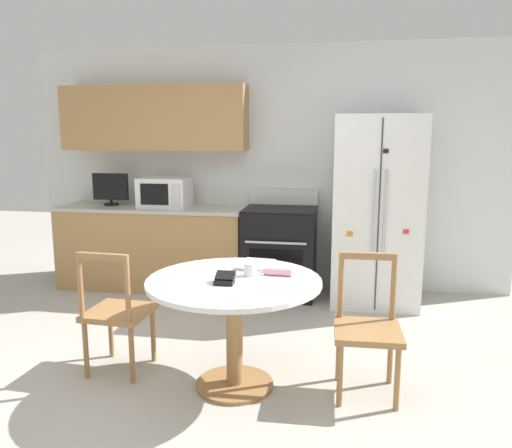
{
  "coord_description": "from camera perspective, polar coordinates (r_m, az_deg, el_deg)",
  "views": [
    {
      "loc": [
        0.83,
        -2.79,
        1.67
      ],
      "look_at": [
        0.15,
        1.15,
        0.95
      ],
      "focal_mm": 35.0,
      "sensor_mm": 36.0,
      "label": 1
    }
  ],
  "objects": [
    {
      "name": "dining_chair_left",
      "position": [
        3.68,
        -15.59,
        -9.76
      ],
      "size": [
        0.44,
        0.44,
        0.9
      ],
      "rotation": [
        0.0,
        0.0,
        6.23
      ],
      "color": "#9E7042",
      "rests_on": "ground_plane"
    },
    {
      "name": "folded_napkin",
      "position": [
        3.32,
        2.53,
        -5.46
      ],
      "size": [
        0.19,
        0.06,
        0.05
      ],
      "color": "pink",
      "rests_on": "dining_table"
    },
    {
      "name": "refrigerator",
      "position": [
        5.06,
        13.56,
        1.48
      ],
      "size": [
        0.84,
        0.78,
        1.85
      ],
      "color": "white",
      "rests_on": "ground_plane"
    },
    {
      "name": "mail_stack",
      "position": [
        3.55,
        -0.03,
        -4.68
      ],
      "size": [
        0.29,
        0.35,
        0.02
      ],
      "color": "white",
      "rests_on": "dining_table"
    },
    {
      "name": "ground_plane",
      "position": [
        3.35,
        -6.21,
        -19.73
      ],
      "size": [
        14.0,
        14.0,
        0.0
      ],
      "primitive_type": "plane",
      "color": "#B2ADA3"
    },
    {
      "name": "back_wall",
      "position": [
        5.5,
        -2.1,
        7.81
      ],
      "size": [
        5.2,
        0.44,
        2.6
      ],
      "color": "silver",
      "rests_on": "ground_plane"
    },
    {
      "name": "candle_glass",
      "position": [
        3.31,
        -0.7,
        -5.32
      ],
      "size": [
        0.08,
        0.08,
        0.09
      ],
      "color": "silver",
      "rests_on": "dining_table"
    },
    {
      "name": "countertop_tv",
      "position": [
        5.71,
        -16.28,
        3.97
      ],
      "size": [
        0.4,
        0.16,
        0.35
      ],
      "color": "black",
      "rests_on": "kitchen_counter"
    },
    {
      "name": "wallet",
      "position": [
        3.15,
        -3.59,
        -6.32
      ],
      "size": [
        0.12,
        0.13,
        0.07
      ],
      "color": "black",
      "rests_on": "dining_table"
    },
    {
      "name": "dining_table",
      "position": [
        3.3,
        -2.51,
        -8.87
      ],
      "size": [
        1.14,
        1.14,
        0.75
      ],
      "color": "white",
      "rests_on": "ground_plane"
    },
    {
      "name": "kitchen_counter",
      "position": [
        5.6,
        -11.58,
        -2.57
      ],
      "size": [
        2.05,
        0.64,
        0.9
      ],
      "color": "#AD7F4C",
      "rests_on": "ground_plane"
    },
    {
      "name": "dining_chair_right",
      "position": [
        3.36,
        12.6,
        -11.64
      ],
      "size": [
        0.43,
        0.43,
        0.9
      ],
      "rotation": [
        0.0,
        0.0,
        3.17
      ],
      "color": "#9E7042",
      "rests_on": "ground_plane"
    },
    {
      "name": "oven_range",
      "position": [
        5.23,
        2.75,
        -3.08
      ],
      "size": [
        0.73,
        0.68,
        1.08
      ],
      "color": "black",
      "rests_on": "ground_plane"
    },
    {
      "name": "microwave",
      "position": [
        5.43,
        -10.37,
        3.58
      ],
      "size": [
        0.52,
        0.38,
        0.31
      ],
      "color": "white",
      "rests_on": "kitchen_counter"
    }
  ]
}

